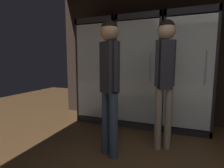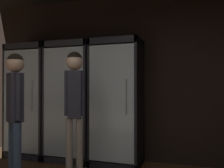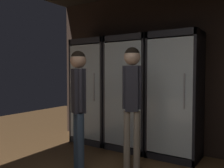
{
  "view_description": "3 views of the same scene",
  "coord_description": "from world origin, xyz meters",
  "px_view_note": "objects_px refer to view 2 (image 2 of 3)",
  "views": [
    {
      "loc": [
        -0.59,
        -0.38,
        1.15
      ],
      "look_at": [
        -1.71,
        2.62,
        0.75
      ],
      "focal_mm": 26.68,
      "sensor_mm": 36.0,
      "label": 1
    },
    {
      "loc": [
        0.76,
        -0.99,
        1.23
      ],
      "look_at": [
        -0.42,
        2.53,
        1.27
      ],
      "focal_mm": 39.14,
      "sensor_mm": 36.0,
      "label": 2
    },
    {
      "loc": [
        0.83,
        -0.98,
        1.35
      ],
      "look_at": [
        -1.56,
        2.67,
        1.13
      ],
      "focal_mm": 38.37,
      "sensor_mm": 36.0,
      "label": 3
    }
  ],
  "objects_px": {
    "cooler_center": "(118,103)",
    "shopper_near": "(75,96)",
    "cooler_left": "(73,102)",
    "cooler_far_left": "(33,102)",
    "shopper_far": "(15,104)"
  },
  "relations": [
    {
      "from": "cooler_left",
      "to": "cooler_center",
      "type": "relative_size",
      "value": 1.0
    },
    {
      "from": "shopper_near",
      "to": "shopper_far",
      "type": "distance_m",
      "value": 0.73
    },
    {
      "from": "cooler_center",
      "to": "shopper_near",
      "type": "height_order",
      "value": "cooler_center"
    },
    {
      "from": "cooler_left",
      "to": "cooler_center",
      "type": "xyz_separation_m",
      "value": [
        0.8,
        -0.0,
        0.0
      ]
    },
    {
      "from": "shopper_near",
      "to": "cooler_far_left",
      "type": "bearing_deg",
      "value": 145.58
    },
    {
      "from": "cooler_far_left",
      "to": "cooler_left",
      "type": "distance_m",
      "value": 0.8
    },
    {
      "from": "cooler_left",
      "to": "cooler_center",
      "type": "height_order",
      "value": "same"
    },
    {
      "from": "cooler_far_left",
      "to": "shopper_near",
      "type": "distance_m",
      "value": 1.57
    },
    {
      "from": "cooler_left",
      "to": "shopper_near",
      "type": "bearing_deg",
      "value": -61.03
    },
    {
      "from": "cooler_far_left",
      "to": "shopper_far",
      "type": "height_order",
      "value": "cooler_far_left"
    },
    {
      "from": "cooler_center",
      "to": "shopper_near",
      "type": "bearing_deg",
      "value": -109.47
    },
    {
      "from": "cooler_far_left",
      "to": "shopper_far",
      "type": "distance_m",
      "value": 1.44
    },
    {
      "from": "cooler_far_left",
      "to": "cooler_left",
      "type": "relative_size",
      "value": 1.0
    },
    {
      "from": "cooler_left",
      "to": "shopper_far",
      "type": "height_order",
      "value": "cooler_left"
    },
    {
      "from": "cooler_center",
      "to": "shopper_far",
      "type": "distance_m",
      "value": 1.57
    }
  ]
}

